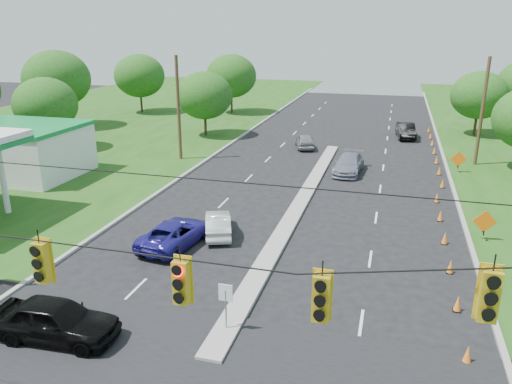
% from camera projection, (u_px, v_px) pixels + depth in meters
% --- Properties ---
extents(curb_left, '(0.25, 110.00, 0.16)m').
position_uv_depth(curb_left, '(206.00, 161.00, 43.86)').
color(curb_left, gray).
rests_on(curb_left, ground).
extents(curb_right, '(0.25, 110.00, 0.16)m').
position_uv_depth(curb_right, '(450.00, 179.00, 38.68)').
color(curb_right, gray).
rests_on(curb_right, ground).
extents(median, '(1.00, 34.00, 0.18)m').
position_uv_depth(median, '(300.00, 205.00, 33.05)').
color(median, gray).
rests_on(median, ground).
extents(median_sign, '(0.55, 0.06, 2.05)m').
position_uv_depth(median_sign, '(226.00, 298.00, 18.88)').
color(median_sign, gray).
rests_on(median_sign, ground).
extents(signal_span, '(25.60, 0.32, 9.00)m').
position_uv_depth(signal_span, '(121.00, 315.00, 11.40)').
color(signal_span, '#422D1C').
rests_on(signal_span, ground).
extents(utility_pole_far_left, '(0.28, 0.28, 9.00)m').
position_uv_depth(utility_pole_far_left, '(179.00, 109.00, 43.06)').
color(utility_pole_far_left, '#422D1C').
rests_on(utility_pole_far_left, ground).
extents(utility_pole_far_right, '(0.28, 0.28, 9.00)m').
position_uv_depth(utility_pole_far_right, '(482.00, 112.00, 41.22)').
color(utility_pole_far_right, '#422D1C').
rests_on(utility_pole_far_right, ground).
extents(cone_1, '(0.32, 0.32, 0.70)m').
position_uv_depth(cone_1, '(468.00, 354.00, 17.45)').
color(cone_1, orange).
rests_on(cone_1, ground).
extents(cone_2, '(0.32, 0.32, 0.70)m').
position_uv_depth(cone_2, '(458.00, 303.00, 20.64)').
color(cone_2, orange).
rests_on(cone_2, ground).
extents(cone_3, '(0.32, 0.32, 0.70)m').
position_uv_depth(cone_3, '(450.00, 266.00, 23.84)').
color(cone_3, orange).
rests_on(cone_3, ground).
extents(cone_4, '(0.32, 0.32, 0.70)m').
position_uv_depth(cone_4, '(445.00, 238.00, 27.04)').
color(cone_4, orange).
rests_on(cone_4, ground).
extents(cone_5, '(0.32, 0.32, 0.70)m').
position_uv_depth(cone_5, '(440.00, 216.00, 30.24)').
color(cone_5, orange).
rests_on(cone_5, ground).
extents(cone_6, '(0.32, 0.32, 0.70)m').
position_uv_depth(cone_6, '(437.00, 197.00, 33.44)').
color(cone_6, orange).
rests_on(cone_6, ground).
extents(cone_7, '(0.32, 0.32, 0.70)m').
position_uv_depth(cone_7, '(443.00, 183.00, 36.48)').
color(cone_7, orange).
rests_on(cone_7, ground).
extents(cone_8, '(0.32, 0.32, 0.70)m').
position_uv_depth(cone_8, '(439.00, 171.00, 39.68)').
color(cone_8, orange).
rests_on(cone_8, ground).
extents(cone_9, '(0.32, 0.32, 0.70)m').
position_uv_depth(cone_9, '(437.00, 160.00, 42.87)').
color(cone_9, orange).
rests_on(cone_9, ground).
extents(cone_10, '(0.32, 0.32, 0.70)m').
position_uv_depth(cone_10, '(434.00, 151.00, 46.07)').
color(cone_10, orange).
rests_on(cone_10, ground).
extents(cone_11, '(0.32, 0.32, 0.70)m').
position_uv_depth(cone_11, '(432.00, 143.00, 49.27)').
color(cone_11, orange).
rests_on(cone_11, ground).
extents(cone_12, '(0.32, 0.32, 0.70)m').
position_uv_depth(cone_12, '(431.00, 135.00, 52.47)').
color(cone_12, orange).
rests_on(cone_12, ground).
extents(cone_13, '(0.32, 0.32, 0.70)m').
position_uv_depth(cone_13, '(429.00, 129.00, 55.67)').
color(cone_13, orange).
rests_on(cone_13, ground).
extents(work_sign_1, '(1.27, 0.58, 1.37)m').
position_uv_depth(work_sign_1, '(485.00, 222.00, 27.20)').
color(work_sign_1, black).
rests_on(work_sign_1, ground).
extents(work_sign_2, '(1.27, 0.58, 1.37)m').
position_uv_depth(work_sign_2, '(459.00, 160.00, 39.99)').
color(work_sign_2, black).
rests_on(work_sign_2, ground).
extents(tree_2, '(5.88, 5.88, 6.86)m').
position_uv_depth(tree_2, '(45.00, 104.00, 46.57)').
color(tree_2, black).
rests_on(tree_2, ground).
extents(tree_3, '(7.56, 7.56, 8.82)m').
position_uv_depth(tree_3, '(57.00, 79.00, 56.86)').
color(tree_3, black).
rests_on(tree_3, ground).
extents(tree_4, '(6.72, 6.72, 7.84)m').
position_uv_depth(tree_4, '(139.00, 76.00, 66.99)').
color(tree_4, black).
rests_on(tree_4, ground).
extents(tree_5, '(5.88, 5.88, 6.86)m').
position_uv_depth(tree_5, '(205.00, 95.00, 52.63)').
color(tree_5, black).
rests_on(tree_5, ground).
extents(tree_6, '(6.72, 6.72, 7.84)m').
position_uv_depth(tree_6, '(231.00, 76.00, 66.65)').
color(tree_6, black).
rests_on(tree_6, ground).
extents(tree_12, '(5.88, 5.88, 6.86)m').
position_uv_depth(tree_12, '(479.00, 95.00, 52.76)').
color(tree_12, black).
rests_on(tree_12, ground).
extents(black_sedan, '(4.90, 2.19, 1.64)m').
position_uv_depth(black_sedan, '(56.00, 320.00, 18.64)').
color(black_sedan, black).
rests_on(black_sedan, ground).
extents(white_sedan, '(2.70, 4.18, 1.30)m').
position_uv_depth(white_sedan, '(218.00, 224.00, 28.19)').
color(white_sedan, silver).
rests_on(white_sedan, ground).
extents(blue_pickup, '(2.91, 5.27, 1.40)m').
position_uv_depth(blue_pickup, '(175.00, 233.00, 26.75)').
color(blue_pickup, navy).
rests_on(blue_pickup, ground).
extents(silver_car_far, '(2.34, 5.14, 1.46)m').
position_uv_depth(silver_car_far, '(349.00, 164.00, 40.10)').
color(silver_car_far, gray).
rests_on(silver_car_far, ground).
extents(silver_car_oncoming, '(2.72, 4.36, 1.38)m').
position_uv_depth(silver_car_oncoming, '(305.00, 141.00, 48.37)').
color(silver_car_oncoming, gray).
rests_on(silver_car_oncoming, ground).
extents(dark_car_receding, '(2.22, 5.03, 1.61)m').
position_uv_depth(dark_car_receding, '(406.00, 130.00, 52.71)').
color(dark_car_receding, black).
rests_on(dark_car_receding, ground).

